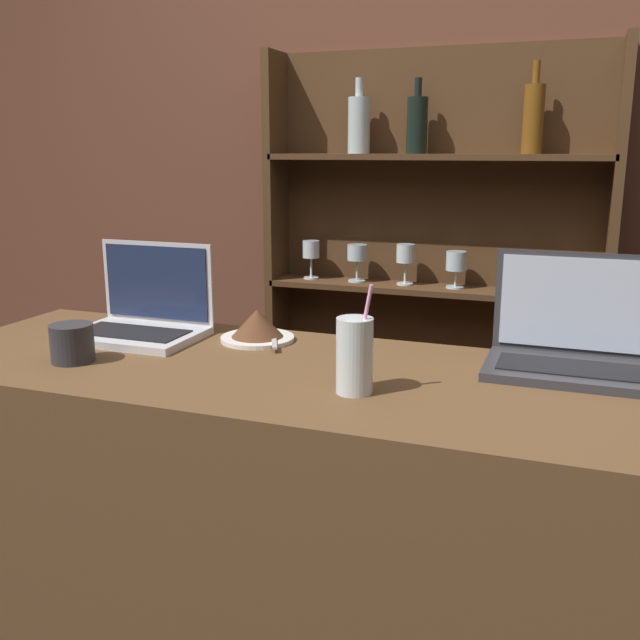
{
  "coord_description": "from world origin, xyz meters",
  "views": [
    {
      "loc": [
        0.5,
        -1.0,
        1.46
      ],
      "look_at": [
        0.01,
        0.32,
        1.12
      ],
      "focal_mm": 40.0,
      "sensor_mm": 36.0,
      "label": 1
    }
  ],
  "objects_px": {
    "cake_plate": "(257,327)",
    "coffee_cup": "(72,343)",
    "laptop_near": "(142,316)",
    "water_glass": "(355,355)",
    "laptop_far": "(575,345)"
  },
  "relations": [
    {
      "from": "cake_plate",
      "to": "coffee_cup",
      "type": "height_order",
      "value": "coffee_cup"
    },
    {
      "from": "laptop_near",
      "to": "water_glass",
      "type": "distance_m",
      "value": 0.65
    },
    {
      "from": "laptop_far",
      "to": "coffee_cup",
      "type": "bearing_deg",
      "value": -163.16
    },
    {
      "from": "laptop_near",
      "to": "cake_plate",
      "type": "height_order",
      "value": "laptop_near"
    },
    {
      "from": "laptop_far",
      "to": "coffee_cup",
      "type": "height_order",
      "value": "laptop_far"
    },
    {
      "from": "laptop_near",
      "to": "laptop_far",
      "type": "bearing_deg",
      "value": 3.61
    },
    {
      "from": "cake_plate",
      "to": "water_glass",
      "type": "bearing_deg",
      "value": -40.05
    },
    {
      "from": "water_glass",
      "to": "coffee_cup",
      "type": "xyz_separation_m",
      "value": [
        -0.62,
        -0.02,
        -0.03
      ]
    },
    {
      "from": "laptop_near",
      "to": "cake_plate",
      "type": "distance_m",
      "value": 0.29
    },
    {
      "from": "cake_plate",
      "to": "coffee_cup",
      "type": "distance_m",
      "value": 0.41
    },
    {
      "from": "laptop_near",
      "to": "water_glass",
      "type": "height_order",
      "value": "laptop_near"
    },
    {
      "from": "coffee_cup",
      "to": "cake_plate",
      "type": "bearing_deg",
      "value": 44.46
    },
    {
      "from": "water_glass",
      "to": "laptop_far",
      "type": "bearing_deg",
      "value": 37.08
    },
    {
      "from": "laptop_near",
      "to": "water_glass",
      "type": "relative_size",
      "value": 1.49
    },
    {
      "from": "laptop_near",
      "to": "coffee_cup",
      "type": "distance_m",
      "value": 0.24
    }
  ]
}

